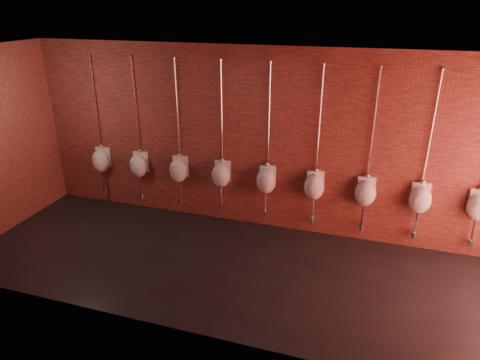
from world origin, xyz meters
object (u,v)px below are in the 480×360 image
object	(u,v)px
urinal_2	(179,169)
urinal_3	(221,175)
urinal_1	(139,165)
urinal_7	(420,199)
urinal_8	(479,206)
urinal_0	(101,160)
urinal_4	(266,180)
urinal_6	(365,192)
urinal_5	(314,186)

from	to	relation	value
urinal_2	urinal_3	world-z (taller)	same
urinal_2	urinal_3	size ratio (longest dim) A/B	1.00
urinal_1	urinal_7	world-z (taller)	same
urinal_7	urinal_8	size ratio (longest dim) A/B	1.00
urinal_0	urinal_7	size ratio (longest dim) A/B	1.00
urinal_2	urinal_8	distance (m)	5.04
urinal_3	urinal_4	xyz separation A→B (m)	(0.84, 0.00, 0.00)
urinal_2	urinal_6	bearing A→B (deg)	0.00
urinal_2	urinal_4	world-z (taller)	same
urinal_6	urinal_2	bearing A→B (deg)	180.00
urinal_4	urinal_8	size ratio (longest dim) A/B	1.00
urinal_1	urinal_8	bearing A→B (deg)	0.00
urinal_0	urinal_8	xyz separation A→B (m)	(6.71, 0.00, 0.00)
urinal_5	urinal_7	size ratio (longest dim) A/B	1.00
urinal_0	urinal_4	distance (m)	3.36
urinal_1	urinal_2	distance (m)	0.84
urinal_2	urinal_7	xyz separation A→B (m)	(4.20, 0.00, 0.00)
urinal_2	urinal_8	size ratio (longest dim) A/B	1.00
urinal_1	urinal_6	distance (m)	4.20
urinal_4	urinal_0	bearing A→B (deg)	180.00
urinal_7	urinal_1	bearing A→B (deg)	180.00
urinal_5	urinal_7	xyz separation A→B (m)	(1.68, 0.00, 0.00)
urinal_0	urinal_3	world-z (taller)	same
urinal_5	urinal_7	world-z (taller)	same
urinal_4	urinal_7	size ratio (longest dim) A/B	1.00
urinal_7	urinal_8	distance (m)	0.84
urinal_0	urinal_4	size ratio (longest dim) A/B	1.00
urinal_0	urinal_1	distance (m)	0.84
urinal_2	urinal_4	bearing A→B (deg)	0.00
urinal_8	urinal_5	bearing A→B (deg)	180.00
urinal_2	urinal_5	world-z (taller)	same
urinal_1	urinal_7	bearing A→B (deg)	0.00
urinal_3	urinal_7	bearing A→B (deg)	0.00
urinal_0	urinal_2	size ratio (longest dim) A/B	1.00
urinal_0	urinal_3	xyz separation A→B (m)	(2.52, 0.00, 0.00)
urinal_0	urinal_3	size ratio (longest dim) A/B	1.00
urinal_0	urinal_3	bearing A→B (deg)	0.00
urinal_6	urinal_7	world-z (taller)	same
urinal_0	urinal_7	xyz separation A→B (m)	(5.87, 0.00, 0.00)
urinal_4	urinal_6	distance (m)	1.68
urinal_5	urinal_7	distance (m)	1.68
urinal_0	urinal_5	world-z (taller)	same
urinal_1	urinal_0	bearing A→B (deg)	180.00
urinal_1	urinal_4	world-z (taller)	same
urinal_2	urinal_6	xyz separation A→B (m)	(3.36, 0.00, 0.00)
urinal_2	urinal_5	distance (m)	2.52
urinal_4	urinal_6	size ratio (longest dim) A/B	1.00
urinal_3	urinal_5	xyz separation A→B (m)	(1.68, 0.00, 0.00)
urinal_1	urinal_7	size ratio (longest dim) A/B	1.00
urinal_3	urinal_8	bearing A→B (deg)	0.00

